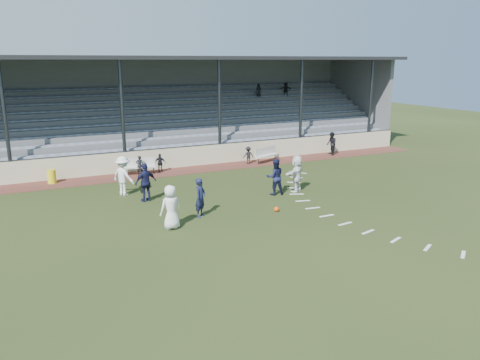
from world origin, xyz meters
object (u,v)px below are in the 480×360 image
object	(u,v)px
bench_right	(266,153)
trash_bin	(52,176)
official	(332,144)
player_white_lead	(171,207)
player_navy_lead	(200,198)
bench_left	(138,165)
football	(276,209)

from	to	relation	value
bench_right	trash_bin	size ratio (longest dim) A/B	2.77
bench_right	official	world-z (taller)	official
player_white_lead	player_navy_lead	world-z (taller)	player_white_lead
bench_left	trash_bin	world-z (taller)	bench_left
football	official	distance (m)	13.29
player_white_lead	bench_right	bearing A→B (deg)	-142.76
bench_left	bench_right	size ratio (longest dim) A/B	1.02
bench_right	football	xyz separation A→B (m)	(-4.51, -9.11, -0.47)
football	bench_right	bearing A→B (deg)	63.68
player_white_lead	player_navy_lead	distance (m)	1.78
player_white_lead	official	distance (m)	17.05
player_white_lead	player_navy_lead	bearing A→B (deg)	-158.09
player_white_lead	football	bearing A→B (deg)	173.06
bench_left	player_white_lead	size ratio (longest dim) A/B	1.17
trash_bin	player_navy_lead	bearing A→B (deg)	-58.80
player_white_lead	official	size ratio (longest dim) A/B	1.10
bench_right	official	bearing A→B (deg)	-22.17
player_navy_lead	official	world-z (taller)	player_navy_lead
bench_left	player_white_lead	distance (m)	9.42
bench_left	player_navy_lead	size ratio (longest dim) A/B	1.24
football	official	world-z (taller)	official
trash_bin	bench_left	bearing A→B (deg)	-0.35
trash_bin	player_navy_lead	size ratio (longest dim) A/B	0.44
player_navy_lead	official	bearing A→B (deg)	-9.30
bench_left	trash_bin	size ratio (longest dim) A/B	2.83
football	official	xyz separation A→B (m)	(9.64, 9.13, 0.70)
bench_right	trash_bin	bearing A→B (deg)	156.53
football	player_navy_lead	distance (m)	3.36
bench_left	official	xyz separation A→B (m)	(13.37, -0.19, 0.23)
trash_bin	bench_right	bearing A→B (deg)	-1.06
bench_left	player_navy_lead	world-z (taller)	player_navy_lead
bench_right	player_navy_lead	size ratio (longest dim) A/B	1.22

